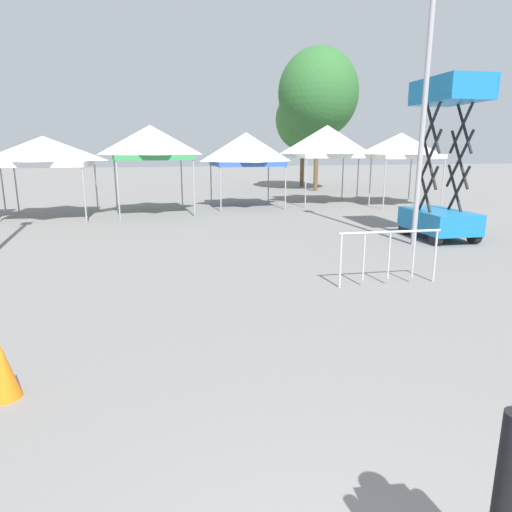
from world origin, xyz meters
name	(u,v)px	position (x,y,z in m)	size (l,w,h in m)	color
canopy_tent_far_left	(44,151)	(-4.23, 17.87, 2.53)	(3.47, 3.47, 3.08)	#9E9EA3
canopy_tent_center	(151,143)	(-0.29, 18.23, 2.86)	(3.17, 3.17, 3.54)	#9E9EA3
canopy_tent_left_of_center	(246,149)	(3.98, 19.45, 2.60)	(3.10, 3.10, 3.34)	#9E9EA3
canopy_tent_right_of_center	(327,142)	(8.10, 19.83, 2.96)	(3.45, 3.45, 3.72)	#9E9EA3
canopy_tent_behind_center	(401,146)	(11.11, 18.21, 2.76)	(3.19, 3.19, 3.34)	#9E9EA3
scissor_lift	(441,194)	(7.58, 10.38, 1.33)	(1.57, 2.40, 4.52)	black
light_pole_near_lift	(428,57)	(6.40, 9.83, 4.90)	(0.36, 0.36, 8.68)	#9E9EA3
tree_behind_tents_right	(303,120)	(10.59, 29.66, 4.60)	(3.82, 3.82, 6.71)	brown
tree_behind_tents_left	(318,94)	(10.24, 26.27, 5.92)	(4.91, 4.91, 8.63)	brown
crowd_barrier_mid_lot	(390,247)	(3.64, 6.58, 0.75)	(2.10, 0.19, 1.08)	#B7BABF
traffic_cone_lot_center	(3,371)	(-2.54, 3.92, 0.32)	(0.32, 0.32, 0.63)	orange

